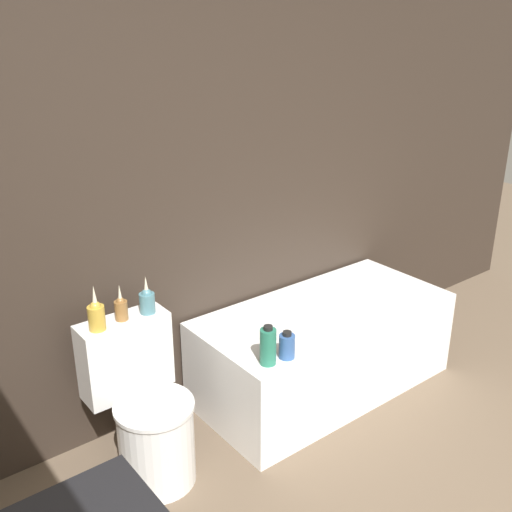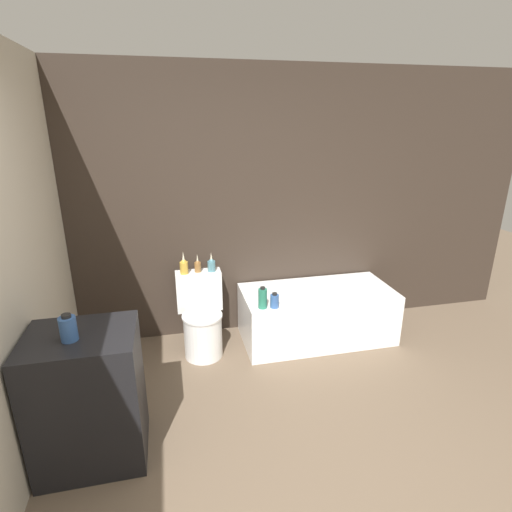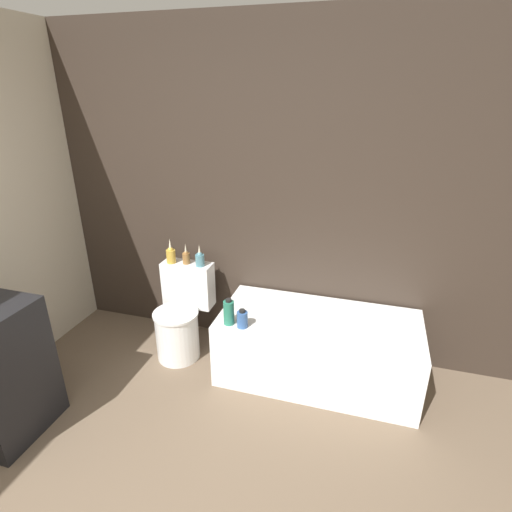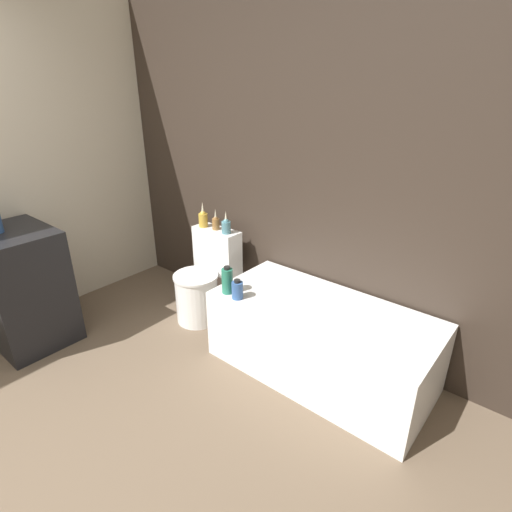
% 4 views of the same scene
% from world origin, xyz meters
% --- Properties ---
extents(wall_back_tiled, '(6.40, 0.06, 2.60)m').
position_xyz_m(wall_back_tiled, '(0.00, 2.40, 1.30)').
color(wall_back_tiled, '#332821').
rests_on(wall_back_tiled, ground_plane).
extents(bathtub, '(1.48, 0.70, 0.52)m').
position_xyz_m(bathtub, '(0.83, 2.00, 0.26)').
color(bathtub, white).
rests_on(bathtub, ground).
extents(toilet, '(0.43, 0.53, 0.75)m').
position_xyz_m(toilet, '(-0.32, 2.00, 0.33)').
color(toilet, white).
rests_on(toilet, ground).
extents(vanity_counter, '(0.65, 0.53, 0.90)m').
position_xyz_m(vanity_counter, '(-1.13, 0.90, 0.45)').
color(vanity_counter, black).
rests_on(vanity_counter, ground).
extents(soap_bottle_glass, '(0.10, 0.10, 0.17)m').
position_xyz_m(soap_bottle_glass, '(-1.17, 0.85, 0.97)').
color(soap_bottle_glass, '#335999').
rests_on(soap_bottle_glass, vanity_counter).
extents(vase_gold, '(0.08, 0.08, 0.22)m').
position_xyz_m(vase_gold, '(-0.45, 2.15, 0.82)').
color(vase_gold, gold).
rests_on(vase_gold, toilet).
extents(vase_silver, '(0.06, 0.06, 0.18)m').
position_xyz_m(vase_silver, '(-0.32, 2.17, 0.81)').
color(vase_silver, olive).
rests_on(vase_silver, toilet).
extents(vase_bronze, '(0.07, 0.07, 0.19)m').
position_xyz_m(vase_bronze, '(-0.19, 2.16, 0.81)').
color(vase_bronze, teal).
rests_on(vase_bronze, toilet).
extents(shampoo_bottle_tall, '(0.08, 0.08, 0.20)m').
position_xyz_m(shampoo_bottle_tall, '(0.21, 1.75, 0.61)').
color(shampoo_bottle_tall, '#267259').
rests_on(shampoo_bottle_tall, bathtub).
extents(shampoo_bottle_short, '(0.08, 0.08, 0.14)m').
position_xyz_m(shampoo_bottle_short, '(0.31, 1.73, 0.58)').
color(shampoo_bottle_short, '#335999').
rests_on(shampoo_bottle_short, bathtub).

